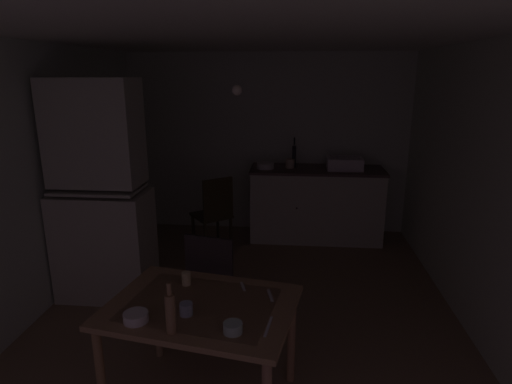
{
  "coord_description": "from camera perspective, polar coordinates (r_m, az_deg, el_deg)",
  "views": [
    {
      "loc": [
        0.39,
        -3.55,
        2.12
      ],
      "look_at": [
        0.06,
        -0.06,
        1.14
      ],
      "focal_mm": 30.16,
      "sensor_mm": 36.0,
      "label": 1
    }
  ],
  "objects": [
    {
      "name": "mixing_bowl_counter",
      "position": [
        5.48,
        1.25,
        3.51
      ],
      "size": [
        0.22,
        0.22,
        0.07
      ],
      "primitive_type": "cylinder",
      "color": "white",
      "rests_on": "counter_cabinet"
    },
    {
      "name": "mug_tall",
      "position": [
        2.68,
        -9.25,
        -15.06
      ],
      "size": [
        0.08,
        0.08,
        0.08
      ],
      "primitive_type": "cylinder",
      "color": "#9EB2C6",
      "rests_on": "dining_table"
    },
    {
      "name": "glass_bottle",
      "position": [
        2.5,
        -11.28,
        -15.39
      ],
      "size": [
        0.06,
        0.06,
        0.3
      ],
      "color": "olive",
      "rests_on": "dining_table"
    },
    {
      "name": "dining_table",
      "position": [
        2.84,
        -7.26,
        -16.06
      ],
      "size": [
        1.28,
        1.02,
        0.72
      ],
      "color": "#97754E",
      "rests_on": "ground"
    },
    {
      "name": "ceiling_slab",
      "position": [
        3.59,
        -0.98,
        20.55
      ],
      "size": [
        3.83,
        4.43,
        0.1
      ],
      "primitive_type": "cube",
      "color": "silver"
    },
    {
      "name": "hutch_cabinet",
      "position": [
        4.27,
        -19.88,
        -0.96
      ],
      "size": [
        0.87,
        0.52,
        2.08
      ],
      "color": "beige",
      "rests_on": "ground"
    },
    {
      "name": "chair_by_counter",
      "position": [
        5.14,
        -5.6,
        -2.79
      ],
      "size": [
        0.56,
        0.56,
        0.95
      ],
      "color": "#332B17",
      "rests_on": "ground"
    },
    {
      "name": "hand_pump",
      "position": [
        5.54,
        5.07,
        4.98
      ],
      "size": [
        0.05,
        0.27,
        0.39
      ],
      "color": "#232328",
      "rests_on": "counter_cabinet"
    },
    {
      "name": "stoneware_crock",
      "position": [
        5.53,
        4.53,
        3.8
      ],
      "size": [
        0.11,
        0.11,
        0.11
      ],
      "primitive_type": "cylinder",
      "color": "beige",
      "rests_on": "counter_cabinet"
    },
    {
      "name": "table_knife",
      "position": [
        2.56,
        1.65,
        -17.39
      ],
      "size": [
        0.04,
        0.2,
        0.0
      ],
      "primitive_type": "cube",
      "rotation": [
        0.0,
        0.0,
        1.44
      ],
      "color": "silver",
      "rests_on": "dining_table"
    },
    {
      "name": "wall_back",
      "position": [
        5.85,
        1.45,
        6.43
      ],
      "size": [
        3.83,
        0.1,
        2.38
      ],
      "primitive_type": "cube",
      "color": "silver",
      "rests_on": "ground"
    },
    {
      "name": "teaspoon_by_cup",
      "position": [
        2.87,
        1.89,
        -13.55
      ],
      "size": [
        0.06,
        0.15,
        0.0
      ],
      "primitive_type": "cube",
      "rotation": [
        0.0,
        0.0,
        4.95
      ],
      "color": "beige",
      "rests_on": "dining_table"
    },
    {
      "name": "wall_right",
      "position": [
        3.98,
        27.74,
        0.25
      ],
      "size": [
        0.1,
        4.43,
        2.38
      ],
      "primitive_type": "cube",
      "color": "beige",
      "rests_on": "ground"
    },
    {
      "name": "counter_cabinet",
      "position": [
        5.65,
        7.95,
        -1.55
      ],
      "size": [
        1.69,
        0.64,
        0.94
      ],
      "color": "beige",
      "rests_on": "ground"
    },
    {
      "name": "serving_bowl_wide",
      "position": [
        2.69,
        -15.65,
        -15.69
      ],
      "size": [
        0.14,
        0.14,
        0.06
      ],
      "primitive_type": "cylinder",
      "color": "white",
      "rests_on": "dining_table"
    },
    {
      "name": "pendant_bulb",
      "position": [
        3.41,
        -2.54,
        13.35
      ],
      "size": [
        0.08,
        0.08,
        0.08
      ],
      "primitive_type": "sphere",
      "color": "#F9EFCC"
    },
    {
      "name": "teacup_mint",
      "position": [
        3.02,
        -9.24,
        -11.26
      ],
      "size": [
        0.06,
        0.06,
        0.09
      ],
      "primitive_type": "cylinder",
      "color": "beige",
      "rests_on": "dining_table"
    },
    {
      "name": "soup_bowl_small",
      "position": [
        2.5,
        -3.09,
        -17.54
      ],
      "size": [
        0.11,
        0.11,
        0.06
      ],
      "primitive_type": "cylinder",
      "color": "#ADD1C1",
      "rests_on": "dining_table"
    },
    {
      "name": "teaspoon_near_bowl",
      "position": [
        2.97,
        -1.76,
        -12.39
      ],
      "size": [
        0.05,
        0.12,
        0.0
      ],
      "primitive_type": "cube",
      "rotation": [
        0.0,
        0.0,
        5.01
      ],
      "color": "beige",
      "rests_on": "dining_table"
    },
    {
      "name": "sink_basin",
      "position": [
        5.54,
        11.65,
        3.77
      ],
      "size": [
        0.44,
        0.34,
        0.15
      ],
      "color": "white",
      "rests_on": "counter_cabinet"
    },
    {
      "name": "chair_far_side",
      "position": [
        3.46,
        -5.36,
        -12.35
      ],
      "size": [
        0.48,
        0.48,
        0.96
      ],
      "color": "#2B271F",
      "rests_on": "ground"
    },
    {
      "name": "ground_plane",
      "position": [
        4.15,
        -0.82,
        -15.1
      ],
      "size": [
        5.33,
        5.33,
        0.0
      ],
      "primitive_type": "plane",
      "color": "#876F52"
    },
    {
      "name": "wall_left",
      "position": [
        4.33,
        -26.98,
        1.48
      ],
      "size": [
        0.1,
        4.43,
        2.38
      ],
      "primitive_type": "cube",
      "color": "silver",
      "rests_on": "ground"
    }
  ]
}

